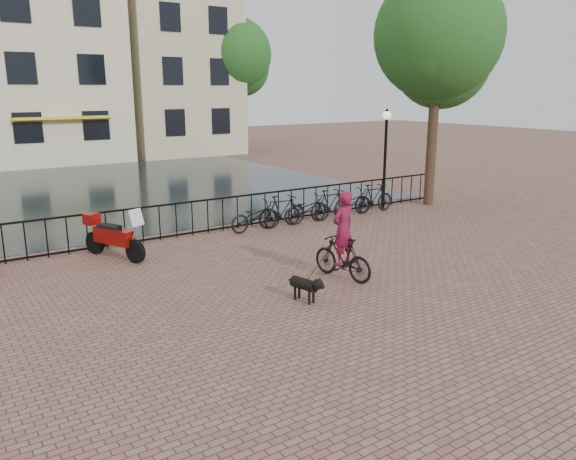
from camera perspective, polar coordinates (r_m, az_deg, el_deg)
ground at (r=10.34m, az=9.48°, el=-9.86°), size 100.00×100.00×0.00m
canal_water at (r=25.32m, az=-18.45°, el=3.93°), size 20.00×20.00×0.00m
railing at (r=16.60m, az=-9.70°, el=1.17°), size 20.00×0.05×1.02m
canal_house_mid at (r=37.50m, az=-23.98°, el=15.62°), size 8.00×9.50×11.80m
canal_house_right at (r=39.84m, az=-12.22°, el=17.41°), size 7.00×9.00×13.30m
tree_near_right at (r=21.24m, az=15.04°, el=18.55°), size 4.48×4.48×8.24m
tree_far_right at (r=38.62m, az=-5.40°, el=17.32°), size 4.76×4.76×8.76m
lamp_post at (r=20.01m, az=9.89°, el=8.79°), size 0.30×0.30×3.45m
cyclist at (r=12.57m, az=5.60°, el=-1.09°), size 0.81×1.77×2.33m
dog at (r=11.36m, az=1.66°, el=-5.86°), size 0.46×0.89×0.58m
motorcycle at (r=14.74m, az=-17.32°, el=-0.15°), size 1.22×1.97×1.40m
parked_bike_0 at (r=16.90m, az=-3.28°, el=1.39°), size 1.73×0.64×0.90m
parked_bike_1 at (r=17.38m, az=-0.59°, el=1.94°), size 1.68×0.55×1.00m
parked_bike_2 at (r=17.92m, az=1.95°, el=2.15°), size 1.74×0.67×0.90m
parked_bike_3 at (r=18.47m, az=4.34°, el=2.63°), size 1.69×0.55×1.00m
parked_bike_4 at (r=19.07m, az=6.58°, el=2.80°), size 1.76×0.73×0.90m
parked_bike_5 at (r=19.68m, az=8.69°, el=3.23°), size 1.67×0.51×1.00m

